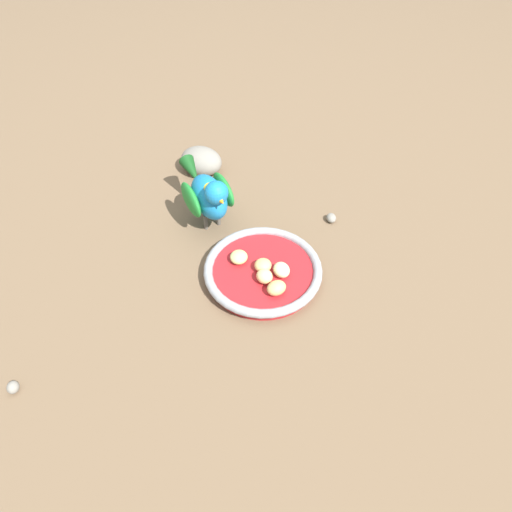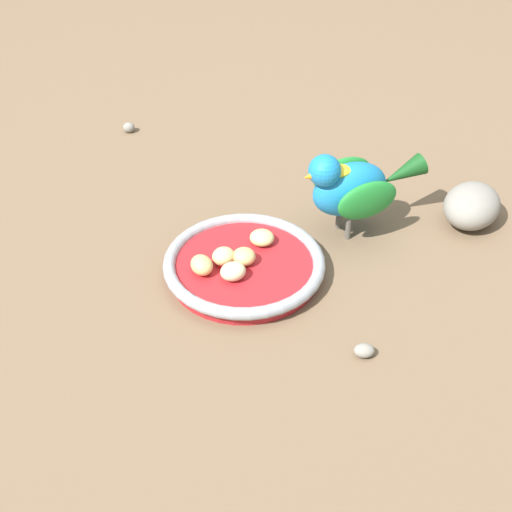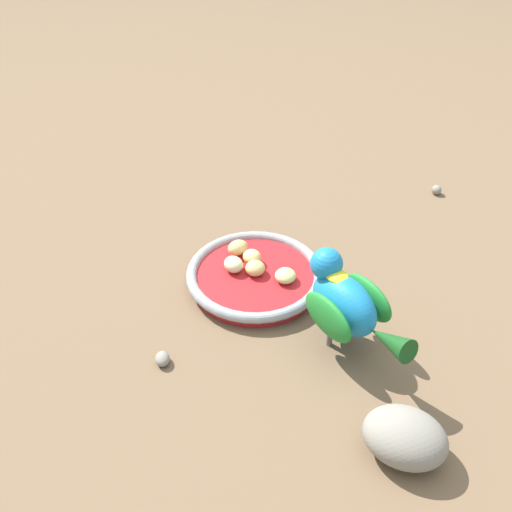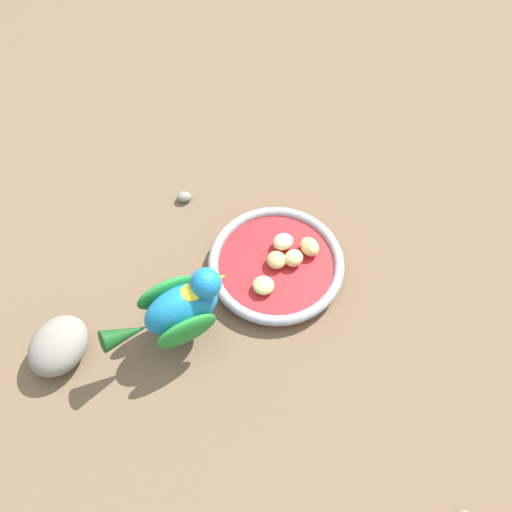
{
  "view_description": "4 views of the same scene",
  "coord_description": "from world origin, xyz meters",
  "px_view_note": "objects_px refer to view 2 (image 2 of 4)",
  "views": [
    {
      "loc": [
        0.51,
        0.12,
        0.6
      ],
      "look_at": [
        0.01,
        -0.01,
        0.05
      ],
      "focal_mm": 32.61,
      "sensor_mm": 36.0,
      "label": 1
    },
    {
      "loc": [
        -0.23,
        0.68,
        0.6
      ],
      "look_at": [
        -0.01,
        0.02,
        0.05
      ],
      "focal_mm": 52.75,
      "sensor_mm": 36.0,
      "label": 2
    },
    {
      "loc": [
        -0.63,
        -0.1,
        0.56
      ],
      "look_at": [
        0.0,
        -0.0,
        0.06
      ],
      "focal_mm": 40.94,
      "sensor_mm": 36.0,
      "label": 3
    },
    {
      "loc": [
        0.09,
        -0.46,
        0.81
      ],
      "look_at": [
        -0.02,
        -0.02,
        0.06
      ],
      "focal_mm": 43.89,
      "sensor_mm": 36.0,
      "label": 4
    }
  ],
  "objects_px": {
    "apple_piece_3": "(233,271)",
    "pebble_0": "(364,351)",
    "apple_piece_0": "(223,256)",
    "parrot": "(352,186)",
    "rock_large": "(472,206)",
    "apple_piece_4": "(261,237)",
    "apple_piece_1": "(244,257)",
    "apple_piece_2": "(202,265)",
    "pebble_1": "(129,127)",
    "feeding_bowl": "(244,267)"
  },
  "relations": [
    {
      "from": "apple_piece_2",
      "to": "pebble_0",
      "type": "relative_size",
      "value": 1.4
    },
    {
      "from": "apple_piece_1",
      "to": "apple_piece_3",
      "type": "distance_m",
      "value": 0.03
    },
    {
      "from": "feeding_bowl",
      "to": "apple_piece_4",
      "type": "bearing_deg",
      "value": -99.49
    },
    {
      "from": "apple_piece_1",
      "to": "apple_piece_4",
      "type": "height_order",
      "value": "apple_piece_1"
    },
    {
      "from": "apple_piece_0",
      "to": "pebble_0",
      "type": "distance_m",
      "value": 0.21
    },
    {
      "from": "apple_piece_2",
      "to": "parrot",
      "type": "height_order",
      "value": "parrot"
    },
    {
      "from": "apple_piece_2",
      "to": "pebble_1",
      "type": "bearing_deg",
      "value": -51.86
    },
    {
      "from": "apple_piece_0",
      "to": "apple_piece_4",
      "type": "bearing_deg",
      "value": -120.74
    },
    {
      "from": "feeding_bowl",
      "to": "parrot",
      "type": "xyz_separation_m",
      "value": [
        -0.1,
        -0.13,
        0.06
      ]
    },
    {
      "from": "apple_piece_2",
      "to": "rock_large",
      "type": "bearing_deg",
      "value": -142.21
    },
    {
      "from": "apple_piece_3",
      "to": "pebble_1",
      "type": "xyz_separation_m",
      "value": [
        0.29,
        -0.32,
        -0.02
      ]
    },
    {
      "from": "feeding_bowl",
      "to": "pebble_0",
      "type": "height_order",
      "value": "feeding_bowl"
    },
    {
      "from": "apple_piece_4",
      "to": "pebble_0",
      "type": "distance_m",
      "value": 0.21
    },
    {
      "from": "apple_piece_1",
      "to": "pebble_0",
      "type": "height_order",
      "value": "apple_piece_1"
    },
    {
      "from": "apple_piece_4",
      "to": "apple_piece_2",
      "type": "bearing_deg",
      "value": 56.85
    },
    {
      "from": "apple_piece_1",
      "to": "apple_piece_2",
      "type": "distance_m",
      "value": 0.05
    },
    {
      "from": "apple_piece_3",
      "to": "apple_piece_4",
      "type": "relative_size",
      "value": 1.0
    },
    {
      "from": "apple_piece_3",
      "to": "pebble_0",
      "type": "relative_size",
      "value": 1.35
    },
    {
      "from": "apple_piece_4",
      "to": "parrot",
      "type": "bearing_deg",
      "value": -138.87
    },
    {
      "from": "apple_piece_1",
      "to": "apple_piece_2",
      "type": "xyz_separation_m",
      "value": [
        0.04,
        0.03,
        0.0
      ]
    },
    {
      "from": "apple_piece_0",
      "to": "rock_large",
      "type": "xyz_separation_m",
      "value": [
        -0.28,
        -0.21,
        -0.0
      ]
    },
    {
      "from": "apple_piece_2",
      "to": "apple_piece_4",
      "type": "distance_m",
      "value": 0.09
    },
    {
      "from": "pebble_1",
      "to": "apple_piece_0",
      "type": "bearing_deg",
      "value": 132.48
    },
    {
      "from": "apple_piece_3",
      "to": "apple_piece_1",
      "type": "bearing_deg",
      "value": -95.3
    },
    {
      "from": "pebble_0",
      "to": "pebble_1",
      "type": "distance_m",
      "value": 0.6
    },
    {
      "from": "parrot",
      "to": "pebble_0",
      "type": "bearing_deg",
      "value": 64.82
    },
    {
      "from": "rock_large",
      "to": "pebble_1",
      "type": "height_order",
      "value": "rock_large"
    },
    {
      "from": "apple_piece_0",
      "to": "apple_piece_3",
      "type": "distance_m",
      "value": 0.03
    },
    {
      "from": "parrot",
      "to": "pebble_1",
      "type": "distance_m",
      "value": 0.43
    },
    {
      "from": "apple_piece_0",
      "to": "parrot",
      "type": "xyz_separation_m",
      "value": [
        -0.13,
        -0.14,
        0.04
      ]
    },
    {
      "from": "feeding_bowl",
      "to": "apple_piece_3",
      "type": "xyz_separation_m",
      "value": [
        0.0,
        0.03,
        0.02
      ]
    },
    {
      "from": "feeding_bowl",
      "to": "rock_large",
      "type": "relative_size",
      "value": 2.21
    },
    {
      "from": "apple_piece_4",
      "to": "parrot",
      "type": "height_order",
      "value": "parrot"
    },
    {
      "from": "pebble_0",
      "to": "apple_piece_0",
      "type": "bearing_deg",
      "value": -23.42
    },
    {
      "from": "parrot",
      "to": "apple_piece_3",
      "type": "bearing_deg",
      "value": 14.61
    },
    {
      "from": "rock_large",
      "to": "pebble_0",
      "type": "relative_size",
      "value": 3.93
    },
    {
      "from": "apple_piece_4",
      "to": "rock_large",
      "type": "relative_size",
      "value": 0.34
    },
    {
      "from": "apple_piece_1",
      "to": "rock_large",
      "type": "height_order",
      "value": "rock_large"
    },
    {
      "from": "apple_piece_0",
      "to": "apple_piece_4",
      "type": "xyz_separation_m",
      "value": [
        -0.03,
        -0.05,
        -0.0
      ]
    },
    {
      "from": "rock_large",
      "to": "apple_piece_2",
      "type": "bearing_deg",
      "value": 37.79
    },
    {
      "from": "parrot",
      "to": "rock_large",
      "type": "xyz_separation_m",
      "value": [
        -0.15,
        -0.07,
        -0.05
      ]
    },
    {
      "from": "apple_piece_0",
      "to": "apple_piece_4",
      "type": "relative_size",
      "value": 0.91
    },
    {
      "from": "apple_piece_0",
      "to": "pebble_1",
      "type": "xyz_separation_m",
      "value": [
        0.27,
        -0.29,
        -0.02
      ]
    },
    {
      "from": "apple_piece_3",
      "to": "pebble_0",
      "type": "bearing_deg",
      "value": 160.87
    },
    {
      "from": "feeding_bowl",
      "to": "apple_piece_1",
      "type": "distance_m",
      "value": 0.01
    },
    {
      "from": "pebble_0",
      "to": "pebble_1",
      "type": "relative_size",
      "value": 1.23
    },
    {
      "from": "rock_large",
      "to": "pebble_0",
      "type": "distance_m",
      "value": 0.3
    },
    {
      "from": "feeding_bowl",
      "to": "apple_piece_3",
      "type": "height_order",
      "value": "apple_piece_3"
    },
    {
      "from": "apple_piece_3",
      "to": "apple_piece_0",
      "type": "bearing_deg",
      "value": -48.97
    },
    {
      "from": "pebble_0",
      "to": "rock_large",
      "type": "bearing_deg",
      "value": -106.48
    }
  ]
}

